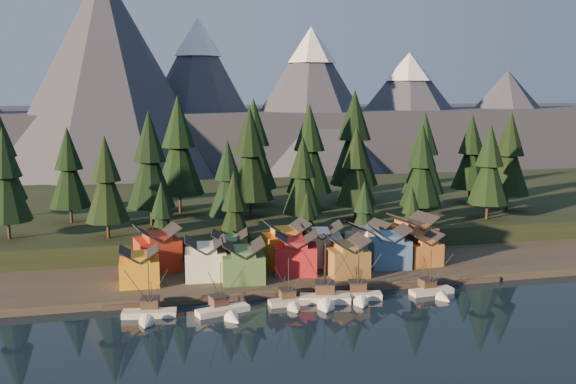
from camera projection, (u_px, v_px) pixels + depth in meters
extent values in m
plane|color=black|center=(337.00, 322.00, 110.89)|extent=(500.00, 500.00, 0.00)
cube|color=#352F26|center=(286.00, 259.00, 149.25)|extent=(400.00, 50.00, 1.50)
cube|color=black|center=(250.00, 210.00, 197.01)|extent=(420.00, 100.00, 6.00)
cube|color=#41372E|center=(312.00, 290.00, 126.68)|extent=(80.00, 4.00, 1.00)
cube|color=#424655|center=(202.00, 137.00, 339.44)|extent=(560.00, 160.00, 30.00)
cone|color=#424655|center=(106.00, 77.00, 266.98)|extent=(100.00, 100.00, 90.00)
cone|color=#424655|center=(199.00, 98.00, 294.61)|extent=(80.00, 80.00, 72.00)
cone|color=white|center=(198.00, 37.00, 290.29)|extent=(22.40, 22.40, 17.28)
cone|color=#424655|center=(311.00, 102.00, 294.49)|extent=(84.00, 84.00, 68.00)
cone|color=white|center=(311.00, 45.00, 290.42)|extent=(23.52, 23.52, 16.32)
cone|color=#424655|center=(408.00, 111.00, 322.90)|extent=(92.00, 92.00, 58.00)
cone|color=white|center=(409.00, 67.00, 319.42)|extent=(25.76, 25.76, 13.92)
cone|color=#424655|center=(506.00, 117.00, 344.56)|extent=(88.00, 88.00, 50.00)
cube|color=beige|center=(149.00, 315.00, 113.37)|extent=(9.72, 4.11, 1.54)
cone|color=beige|center=(146.00, 325.00, 108.28)|extent=(3.29, 3.57, 2.89)
cube|color=black|center=(149.00, 318.00, 113.46)|extent=(9.96, 4.19, 0.34)
cube|color=#433424|center=(150.00, 303.00, 114.83)|extent=(3.44, 3.28, 1.74)
cube|color=#292626|center=(150.00, 298.00, 114.67)|extent=(3.66, 3.49, 0.19)
cylinder|color=black|center=(149.00, 286.00, 113.13)|extent=(0.17, 0.17, 8.68)
cylinder|color=black|center=(151.00, 293.00, 116.53)|extent=(0.14, 0.14, 4.25)
cube|color=white|center=(223.00, 311.00, 115.01)|extent=(10.01, 5.33, 1.48)
cone|color=white|center=(235.00, 321.00, 110.46)|extent=(3.57, 3.93, 2.77)
cube|color=black|center=(223.00, 314.00, 115.10)|extent=(10.25, 5.44, 0.32)
cube|color=brown|center=(219.00, 301.00, 116.31)|extent=(3.61, 3.48, 1.66)
cube|color=#292626|center=(219.00, 296.00, 116.16)|extent=(3.83, 3.71, 0.18)
cylinder|color=black|center=(221.00, 284.00, 114.76)|extent=(0.17, 0.17, 8.31)
cylinder|color=black|center=(214.00, 291.00, 117.82)|extent=(0.13, 0.13, 4.06)
cube|color=beige|center=(289.00, 303.00, 119.60)|extent=(7.78, 3.08, 1.41)
cone|color=beige|center=(296.00, 310.00, 115.63)|extent=(2.78, 2.76, 2.64)
cube|color=black|center=(289.00, 306.00, 119.68)|extent=(7.97, 3.13, 0.31)
cube|color=#4C3D28|center=(287.00, 294.00, 120.71)|extent=(2.96, 2.79, 1.58)
cube|color=#292626|center=(287.00, 289.00, 120.57)|extent=(3.15, 2.98, 0.18)
cylinder|color=black|center=(289.00, 278.00, 119.32)|extent=(0.16, 0.16, 7.91)
cylinder|color=black|center=(285.00, 285.00, 122.02)|extent=(0.12, 0.12, 3.87)
cube|color=silver|center=(325.00, 300.00, 121.05)|extent=(10.06, 5.53, 1.80)
cone|color=silver|center=(326.00, 309.00, 115.88)|extent=(4.05, 3.96, 3.37)
cube|color=black|center=(325.00, 303.00, 121.16)|extent=(10.30, 5.64, 0.39)
cube|color=#4A3627|center=(325.00, 288.00, 122.50)|extent=(4.29, 4.13, 2.02)
cube|color=#292626|center=(325.00, 283.00, 122.32)|extent=(4.56, 4.40, 0.22)
cylinder|color=black|center=(325.00, 269.00, 120.69)|extent=(0.20, 0.20, 10.12)
cylinder|color=black|center=(324.00, 277.00, 124.20)|extent=(0.16, 0.16, 4.95)
cube|color=silver|center=(359.00, 297.00, 123.02)|extent=(9.17, 4.65, 1.60)
cone|color=silver|center=(362.00, 305.00, 118.28)|extent=(3.53, 3.52, 3.00)
cube|color=black|center=(358.00, 300.00, 123.11)|extent=(9.38, 4.74, 0.35)
cube|color=#452F25|center=(358.00, 287.00, 124.35)|extent=(3.72, 3.57, 1.80)
cube|color=#292626|center=(358.00, 282.00, 124.20)|extent=(3.96, 3.80, 0.20)
cylinder|color=black|center=(359.00, 270.00, 122.72)|extent=(0.18, 0.18, 9.00)
cylinder|color=black|center=(356.00, 277.00, 125.92)|extent=(0.14, 0.14, 4.40)
cube|color=beige|center=(431.00, 292.00, 126.00)|extent=(9.01, 3.70, 1.40)
cone|color=beige|center=(445.00, 300.00, 121.55)|extent=(2.98, 3.29, 2.63)
cube|color=black|center=(431.00, 295.00, 126.08)|extent=(9.23, 3.77, 0.31)
cube|color=#453425|center=(427.00, 283.00, 127.27)|extent=(3.11, 2.96, 1.58)
cube|color=#292626|center=(427.00, 279.00, 127.13)|extent=(3.31, 3.16, 0.18)
cylinder|color=black|center=(431.00, 269.00, 125.77)|extent=(0.16, 0.16, 7.90)
cylinder|color=black|center=(423.00, 275.00, 128.76)|extent=(0.12, 0.12, 3.86)
cube|color=orange|center=(140.00, 272.00, 126.34)|extent=(7.61, 6.67, 5.22)
cube|color=orange|center=(139.00, 257.00, 125.85)|extent=(4.20, 6.52, 1.07)
cube|color=silver|center=(206.00, 264.00, 130.71)|extent=(8.70, 7.87, 5.90)
cube|color=silver|center=(205.00, 248.00, 130.16)|extent=(5.03, 7.44, 1.15)
cube|color=#456D3B|center=(243.00, 267.00, 129.01)|extent=(8.98, 8.46, 5.60)
cube|color=#456D3B|center=(243.00, 251.00, 128.48)|extent=(5.20, 8.01, 1.18)
cube|color=#A51920|center=(296.00, 259.00, 134.61)|extent=(10.10, 9.34, 6.09)
cube|color=#A51920|center=(296.00, 242.00, 134.04)|extent=(6.28, 8.33, 1.21)
cube|color=olive|center=(347.00, 262.00, 133.32)|extent=(7.94, 7.94, 5.59)
cube|color=olive|center=(347.00, 246.00, 132.79)|extent=(4.42, 7.73, 1.10)
cube|color=#3A5D89|center=(389.00, 253.00, 139.47)|extent=(9.16, 8.00, 6.19)
cube|color=#3A5D89|center=(389.00, 236.00, 138.89)|extent=(5.39, 7.42, 1.18)
cube|color=#C57232|center=(422.00, 253.00, 141.21)|extent=(7.74, 6.92, 4.96)
cube|color=#C57232|center=(423.00, 240.00, 140.75)|extent=(4.50, 6.51, 1.01)
cube|color=#A42B19|center=(158.00, 255.00, 136.61)|extent=(10.17, 9.41, 6.85)
cube|color=#A42B19|center=(157.00, 236.00, 135.98)|extent=(6.26, 8.47, 1.24)
cube|color=#48753F|center=(230.00, 256.00, 136.65)|extent=(8.50, 8.10, 6.13)
cube|color=#48753F|center=(230.00, 240.00, 136.08)|extent=(5.12, 7.47, 1.06)
cube|color=orange|center=(286.00, 250.00, 140.27)|extent=(9.59, 8.28, 6.93)
cube|color=orange|center=(286.00, 232.00, 139.62)|extent=(5.44, 7.92, 1.30)
cube|color=white|center=(321.00, 250.00, 141.52)|extent=(10.31, 9.05, 6.39)
cube|color=white|center=(321.00, 233.00, 140.92)|extent=(6.28, 8.12, 1.27)
cube|color=silver|center=(368.00, 246.00, 145.25)|extent=(9.20, 8.51, 6.16)
cube|color=silver|center=(368.00, 231.00, 144.68)|extent=(5.68, 7.65, 1.11)
cube|color=#9F6338|center=(412.00, 242.00, 147.29)|extent=(10.12, 9.69, 7.13)
cube|color=#9F6338|center=(413.00, 224.00, 146.64)|extent=(6.21, 8.80, 1.23)
cylinder|color=#332319|center=(9.00, 229.00, 145.84)|extent=(0.70, 0.70, 4.48)
cone|color=black|center=(6.00, 187.00, 144.31)|extent=(10.94, 10.94, 15.42)
cone|color=black|center=(3.00, 152.00, 143.05)|extent=(7.46, 7.46, 11.19)
cylinder|color=#332319|center=(71.00, 214.00, 163.91)|extent=(0.70, 0.70, 4.31)
cone|color=black|center=(69.00, 178.00, 162.44)|extent=(10.55, 10.55, 14.86)
cone|color=black|center=(68.00, 148.00, 161.23)|extent=(7.19, 7.19, 10.79)
cylinder|color=#332319|center=(108.00, 229.00, 146.90)|extent=(0.70, 0.70, 4.15)
cone|color=black|center=(107.00, 190.00, 145.49)|extent=(10.14, 10.14, 14.29)
cone|color=black|center=(105.00, 158.00, 144.33)|extent=(6.92, 6.92, 10.37)
cylinder|color=#332319|center=(152.00, 215.00, 160.60)|extent=(0.70, 0.70, 5.05)
cone|color=black|center=(150.00, 172.00, 158.88)|extent=(12.36, 12.36, 17.41)
cone|color=black|center=(149.00, 136.00, 157.46)|extent=(8.42, 8.42, 12.64)
cylinder|color=#332319|center=(180.00, 203.00, 176.76)|extent=(0.70, 0.70, 5.70)
cone|color=black|center=(179.00, 158.00, 174.82)|extent=(13.92, 13.92, 19.62)
cone|color=black|center=(178.00, 121.00, 173.22)|extent=(9.49, 9.49, 14.24)
cylinder|color=#332319|center=(228.00, 222.00, 155.07)|extent=(0.70, 0.70, 3.89)
cone|color=black|center=(228.00, 188.00, 153.75)|extent=(9.50, 9.50, 13.39)
cone|color=black|center=(228.00, 159.00, 152.66)|extent=(6.48, 6.48, 9.72)
cylinder|color=#332319|center=(251.00, 207.00, 171.18)|extent=(0.70, 0.70, 5.16)
cone|color=black|center=(250.00, 166.00, 169.42)|extent=(12.62, 12.62, 17.79)
cone|color=black|center=(250.00, 131.00, 167.97)|extent=(8.61, 8.61, 12.91)
cylinder|color=#332319|center=(303.00, 220.00, 157.14)|extent=(0.70, 0.70, 3.99)
cone|color=black|center=(303.00, 185.00, 155.78)|extent=(9.76, 9.76, 13.75)
cone|color=black|center=(303.00, 156.00, 154.66)|extent=(6.65, 6.65, 9.98)
cylinder|color=#332319|center=(309.00, 200.00, 181.91)|extent=(0.70, 0.70, 5.27)
cone|color=black|center=(309.00, 160.00, 180.11)|extent=(12.88, 12.88, 18.15)
cone|color=black|center=(309.00, 127.00, 178.64)|extent=(8.78, 8.78, 13.17)
cylinder|color=#332319|center=(355.00, 212.00, 167.41)|extent=(0.70, 0.70, 4.31)
cone|color=black|center=(356.00, 176.00, 165.94)|extent=(10.54, 10.54, 14.86)
cone|color=black|center=(356.00, 147.00, 164.73)|extent=(7.19, 7.19, 10.78)
cylinder|color=#332319|center=(353.00, 193.00, 193.11)|extent=(0.70, 0.70, 5.93)
cone|color=black|center=(354.00, 150.00, 191.09)|extent=(14.50, 14.50, 20.43)
cone|color=black|center=(355.00, 115.00, 189.43)|extent=(9.88, 9.88, 14.83)
cylinder|color=#332319|center=(420.00, 212.00, 166.15)|extent=(0.70, 0.70, 4.42)
cone|color=black|center=(421.00, 176.00, 164.64)|extent=(10.80, 10.80, 15.22)
cone|color=black|center=(422.00, 145.00, 163.40)|extent=(7.37, 7.37, 11.05)
cylinder|color=#332319|center=(422.00, 200.00, 183.28)|extent=(0.70, 0.70, 4.88)
cone|color=black|center=(424.00, 163.00, 181.62)|extent=(11.92, 11.92, 16.80)
cone|color=black|center=(425.00, 133.00, 180.25)|extent=(8.13, 8.13, 12.19)
cylinder|color=#332319|center=(487.00, 211.00, 168.22)|extent=(0.70, 0.70, 4.42)
cone|color=black|center=(489.00, 175.00, 166.71)|extent=(10.80, 10.80, 15.22)
cone|color=black|center=(490.00, 145.00, 165.48)|extent=(7.36, 7.36, 11.04)
cylinder|color=#332319|center=(469.00, 195.00, 193.07)|extent=(0.70, 0.70, 4.65)
cone|color=black|center=(471.00, 162.00, 191.48)|extent=(11.38, 11.38, 16.03)
cone|color=black|center=(472.00, 134.00, 190.18)|extent=(7.76, 7.76, 11.64)
cylinder|color=#332319|center=(254.00, 196.00, 188.40)|extent=(0.70, 0.70, 5.53)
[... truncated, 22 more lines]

